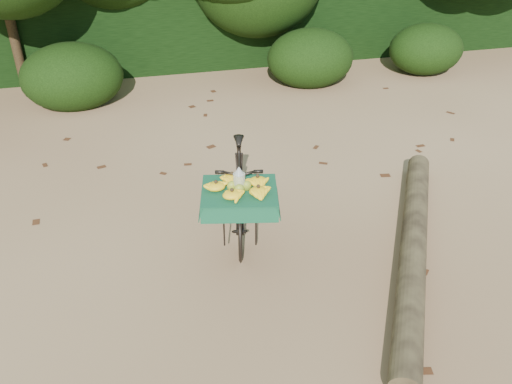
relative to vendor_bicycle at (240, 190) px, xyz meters
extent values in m
plane|color=#A8825A|center=(0.90, 0.29, -0.56)|extent=(80.00, 80.00, 0.00)
imported|color=black|center=(0.00, 0.02, -0.02)|extent=(0.87, 1.89, 1.09)
cube|color=black|center=(-0.12, -0.56, 0.33)|extent=(0.48, 0.55, 0.03)
cube|color=#16543A|center=(-0.12, -0.56, 0.35)|extent=(0.91, 0.80, 0.01)
ellipsoid|color=olive|center=(-0.04, -0.58, 0.41)|extent=(0.11, 0.08, 0.12)
ellipsoid|color=olive|center=(-0.10, -0.50, 0.41)|extent=(0.11, 0.08, 0.12)
ellipsoid|color=olive|center=(-0.19, -0.55, 0.41)|extent=(0.11, 0.08, 0.12)
ellipsoid|color=olive|center=(-0.13, -0.63, 0.41)|extent=(0.11, 0.08, 0.12)
cylinder|color=#EAE5C6|center=(-0.12, -0.55, 0.46)|extent=(0.13, 0.13, 0.16)
cylinder|color=brown|center=(1.79, -0.98, -0.42)|extent=(2.22, 3.62, 0.29)
cube|color=black|center=(0.90, 6.59, 0.34)|extent=(26.00, 1.80, 1.80)
camera|label=1|loc=(-1.07, -5.27, 3.32)|focal=38.00mm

